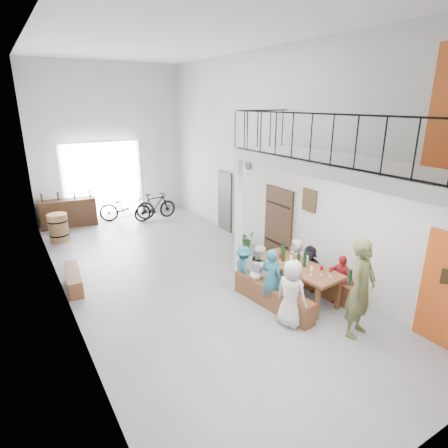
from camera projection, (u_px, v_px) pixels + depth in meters
floor at (185, 276)px, 9.43m from camera, size 12.00×12.00×0.00m
room_walls at (180, 131)px, 8.32m from camera, size 12.00×12.00×12.00m
gateway_portal at (103, 182)px, 13.62m from camera, size 2.80×0.08×2.80m
right_wall_decor at (322, 211)px, 8.70m from camera, size 0.07×8.28×5.07m
balcony at (349, 170)px, 6.94m from camera, size 1.52×5.62×4.00m
tasting_table at (297, 269)px, 8.16m from camera, size 1.02×2.07×0.79m
bench_inner at (272, 297)px, 7.93m from camera, size 0.59×2.11×0.48m
bench_wall at (316, 280)px, 8.64m from camera, size 0.42×2.15×0.49m
tableware at (299, 259)px, 8.08m from camera, size 0.51×1.42×0.35m
side_bench at (74, 279)px, 8.81m from camera, size 0.44×1.44×0.40m
oak_barrel at (58, 228)px, 11.64m from camera, size 0.60×0.60×0.88m
serving_counter at (69, 213)px, 13.00m from camera, size 1.88×0.71×0.97m
counter_bottles at (66, 196)px, 12.80m from camera, size 1.58×0.29×0.28m
guest_left_a at (291, 293)px, 7.17m from camera, size 0.58×0.75×1.36m
guest_left_b at (272, 279)px, 7.75m from camera, size 0.49×0.58×1.35m
guest_left_c at (259, 271)px, 8.24m from camera, size 0.64×0.72×1.23m
guest_left_d at (244, 268)px, 8.59m from camera, size 0.52×0.75×1.06m
guest_right_a at (340, 280)px, 8.00m from camera, size 0.35×0.68×1.11m
guest_right_b at (309, 268)px, 8.58m from camera, size 0.58×1.05×1.08m
guest_right_c at (296, 261)px, 8.95m from camera, size 0.43×0.59×1.10m
host_standing at (361, 288)px, 6.79m from camera, size 0.79×0.63×1.90m
potted_plant at (247, 239)px, 11.23m from camera, size 0.49×0.45×0.48m
bicycle_near at (127, 207)px, 13.63m from camera, size 2.08×1.30×1.03m
bicycle_far at (155, 206)px, 13.76m from camera, size 1.70×0.63×1.00m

